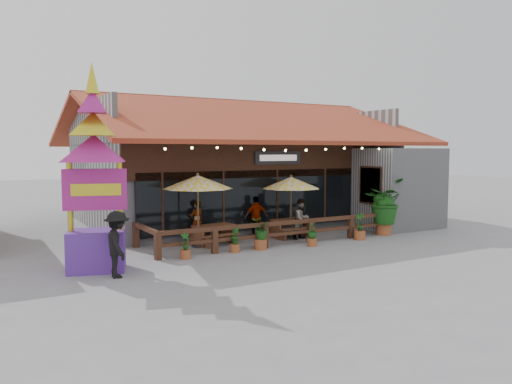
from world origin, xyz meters
TOP-DOWN VIEW (x-y plane):
  - ground at (0.00, 0.00)m, footprint 100.00×100.00m
  - restaurant_building at (0.26, 6.61)m, footprint 15.50×14.73m
  - patio_railing at (-2.25, -0.27)m, footprint 10.00×2.60m
  - umbrella_left at (-4.50, 0.88)m, footprint 3.29×3.29m
  - umbrella_right at (-0.52, 0.79)m, footprint 2.86×2.86m
  - picnic_table_left at (-3.83, 1.00)m, footprint 1.73×1.56m
  - picnic_table_right at (-0.50, 0.85)m, footprint 1.58×1.37m
  - thai_sign_tower at (-8.51, -0.98)m, footprint 2.99×2.99m
  - tropical_plant at (3.26, -0.52)m, footprint 2.25×2.20m
  - diner_a at (-4.22, 1.67)m, footprint 0.67×0.54m
  - diner_b at (-0.33, 0.29)m, footprint 0.91×0.79m
  - diner_c at (-1.72, 1.48)m, footprint 1.03×0.54m
  - pedestrian at (-8.19, -2.07)m, footprint 0.77×1.24m
  - planter_a at (-5.68, -0.78)m, footprint 0.36×0.36m
  - planter_b at (-3.80, -0.65)m, footprint 0.35×0.37m
  - planter_c at (-2.78, -0.66)m, footprint 0.82×0.77m
  - planter_d at (-0.83, -1.08)m, footprint 0.46×0.46m
  - planter_e at (1.59, -0.93)m, footprint 0.44×0.45m

SIDE VIEW (x-z plane):
  - ground at x=0.00m, z-range 0.00..0.00m
  - planter_a at x=-5.68m, z-range -0.07..0.80m
  - planter_b at x=-3.80m, z-range -0.04..0.82m
  - planter_d at x=-0.83m, z-range -0.02..0.86m
  - planter_e at x=1.59m, z-range -0.09..0.98m
  - picnic_table_left at x=-3.83m, z-range 0.13..0.87m
  - picnic_table_right at x=-0.50m, z-range 0.13..0.88m
  - patio_railing at x=-2.25m, z-range 0.15..1.07m
  - planter_c at x=-2.78m, z-range 0.07..1.17m
  - diner_b at x=-0.33m, z-range 0.00..1.60m
  - diner_a at x=-4.22m, z-range 0.00..1.62m
  - diner_c at x=-1.72m, z-range 0.00..1.68m
  - pedestrian at x=-8.19m, z-range 0.00..1.85m
  - tropical_plant at x=3.26m, z-range 0.17..2.53m
  - umbrella_right at x=-0.52m, z-range 0.94..3.47m
  - restaurant_building at x=0.26m, z-range -0.84..5.25m
  - umbrella_left at x=-4.50m, z-range 1.00..3.70m
  - thai_sign_tower at x=-8.51m, z-range 0.18..6.62m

